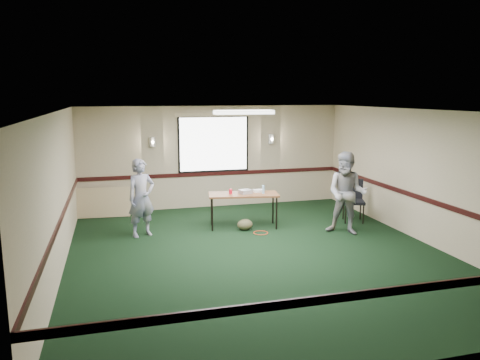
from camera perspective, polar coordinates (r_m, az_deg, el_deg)
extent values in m
plane|color=black|center=(9.03, 2.18, -8.96)|extent=(8.00, 8.00, 0.00)
plane|color=#C5AF8E|center=(12.50, -3.24, 2.82)|extent=(7.00, 0.00, 7.00)
plane|color=#C5AF8E|center=(5.12, 15.87, -8.67)|extent=(7.00, 0.00, 7.00)
plane|color=#C5AF8E|center=(8.35, -21.36, -1.67)|extent=(0.00, 8.00, 8.00)
plane|color=#C5AF8E|center=(10.27, 21.23, 0.48)|extent=(0.00, 8.00, 8.00)
plane|color=silver|center=(8.53, 2.31, 8.43)|extent=(8.00, 8.00, 0.00)
cube|color=black|center=(12.56, -3.20, 0.78)|extent=(7.00, 0.03, 0.10)
cube|color=black|center=(5.30, 15.54, -13.23)|extent=(7.00, 0.03, 0.10)
cube|color=black|center=(8.45, -21.05, -4.65)|extent=(0.03, 8.00, 0.10)
cube|color=black|center=(10.34, 21.00, -1.98)|extent=(0.03, 8.00, 0.10)
cube|color=black|center=(12.44, -3.23, 4.41)|extent=(1.90, 0.01, 1.50)
cube|color=white|center=(12.43, -3.23, 4.41)|extent=(1.80, 0.02, 1.40)
cube|color=#C7B18C|center=(12.38, -3.26, 7.95)|extent=(2.05, 0.08, 0.10)
cylinder|color=silver|center=(12.17, -10.62, 4.59)|extent=(0.16, 0.16, 0.25)
cylinder|color=silver|center=(12.82, 3.84, 5.03)|extent=(0.16, 0.16, 0.25)
cube|color=white|center=(9.49, 0.48, 8.27)|extent=(1.20, 0.32, 0.08)
cube|color=#532917|center=(10.58, 0.43, -1.78)|extent=(1.65, 0.89, 0.04)
cylinder|color=black|center=(10.38, -3.41, -4.26)|extent=(0.04, 0.04, 0.74)
cylinder|color=black|center=(10.52, 4.47, -4.07)|extent=(0.04, 0.04, 0.74)
cylinder|color=black|center=(10.86, -3.50, -3.59)|extent=(0.04, 0.04, 0.74)
cylinder|color=black|center=(11.00, 4.04, -3.43)|extent=(0.04, 0.04, 0.74)
cube|color=#9C9EA5|center=(10.57, 0.67, -1.43)|extent=(0.31, 0.28, 0.09)
cube|color=white|center=(10.78, 2.19, -1.31)|extent=(0.21, 0.17, 0.05)
cylinder|color=red|center=(10.53, -1.15, -1.41)|extent=(0.07, 0.07, 0.11)
cylinder|color=#8BC1E3|center=(10.57, 2.86, -1.15)|extent=(0.06, 0.06, 0.19)
ellipsoid|color=brown|center=(10.50, 0.61, -5.47)|extent=(0.38, 0.31, 0.25)
torus|color=red|center=(10.30, 2.54, -6.45)|extent=(0.38, 0.38, 0.02)
cube|color=tan|center=(12.03, -16.71, -2.66)|extent=(1.45, 0.33, 0.74)
cube|color=black|center=(11.43, 13.68, -2.59)|extent=(0.62, 0.62, 0.06)
cube|color=black|center=(11.60, 13.57, -1.04)|extent=(0.47, 0.22, 0.48)
cylinder|color=black|center=(11.26, 12.75, -4.09)|extent=(0.03, 0.03, 0.45)
cylinder|color=black|center=(11.32, 14.80, -4.10)|extent=(0.03, 0.03, 0.45)
cylinder|color=black|center=(11.65, 12.49, -3.59)|extent=(0.03, 0.03, 0.45)
cylinder|color=black|center=(11.71, 14.47, -3.61)|extent=(0.03, 0.03, 0.45)
imported|color=#425092|center=(10.13, -11.93, -2.15)|extent=(0.71, 0.60, 1.66)
imported|color=#7886BA|center=(10.32, 12.91, -1.59)|extent=(1.10, 1.07, 1.79)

